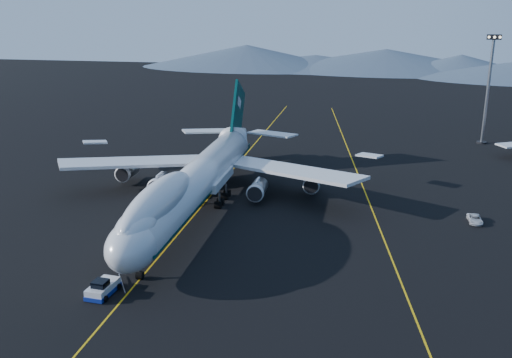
% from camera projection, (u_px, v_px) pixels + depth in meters
% --- Properties ---
extents(ground, '(500.00, 500.00, 0.00)m').
position_uv_depth(ground, '(198.00, 211.00, 101.21)').
color(ground, black).
rests_on(ground, ground).
extents(taxiway_line_main, '(0.25, 220.00, 0.01)m').
position_uv_depth(taxiway_line_main, '(198.00, 211.00, 101.20)').
color(taxiway_line_main, '#E3AF0D').
rests_on(taxiway_line_main, ground).
extents(taxiway_line_side, '(28.08, 198.09, 0.01)m').
position_uv_depth(taxiway_line_side, '(370.00, 204.00, 104.99)').
color(taxiway_line_side, '#E3AF0D').
rests_on(taxiway_line_side, ground).
extents(boeing_747, '(59.62, 72.43, 19.37)m').
position_uv_depth(boeing_747, '(197.00, 180.00, 99.52)').
color(boeing_747, silver).
rests_on(boeing_747, ground).
extents(pushback_tug, '(3.25, 5.26, 2.20)m').
position_uv_depth(pushback_tug, '(103.00, 289.00, 72.24)').
color(pushback_tug, silver).
rests_on(pushback_tug, ground).
extents(service_van, '(2.18, 4.59, 1.27)m').
position_uv_depth(service_van, '(475.00, 219.00, 95.77)').
color(service_van, silver).
rests_on(service_van, ground).
extents(floodlight_mast, '(3.45, 2.58, 27.89)m').
position_uv_depth(floodlight_mast, '(488.00, 90.00, 146.05)').
color(floodlight_mast, black).
rests_on(floodlight_mast, ground).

